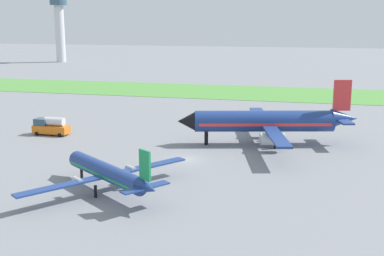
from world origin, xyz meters
The scene contains 6 objects.
ground_plane centered at (0.00, 0.00, 0.00)m, with size 600.00×600.00×0.00m, color gray.
grass_taxiway_strip centered at (0.00, 70.66, 0.04)m, with size 360.00×28.00×0.08m, color #549342.
airplane_midfield_jet centered at (10.68, 12.12, 3.90)m, with size 29.86×30.21×10.84m.
airplane_foreground_turboprop centered at (-5.83, -16.29, 2.53)m, with size 17.19×19.43×6.91m.
fuel_truck_near_gate centered at (-28.02, 9.99, 1.58)m, with size 6.54×2.73×3.29m.
control_tower centered at (-100.42, 151.03, 18.33)m, with size 8.00×8.00×30.50m.
Camera 1 is at (17.84, -70.54, 20.77)m, focal length 47.26 mm.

